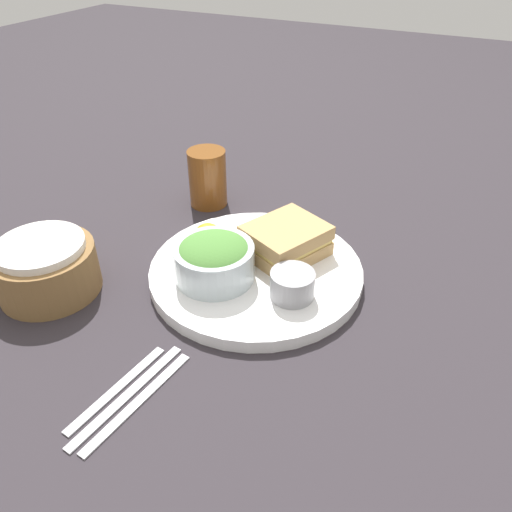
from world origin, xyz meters
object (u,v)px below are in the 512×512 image
Objects in this scene: plate at (256,272)px; dressing_cup at (292,285)px; salad_bowl at (214,258)px; bread_basket at (46,268)px; drink_glass at (208,178)px; fork at (138,401)px; spoon at (117,388)px; sandwich at (286,240)px; knife at (128,394)px.

dressing_cup reaches higher than plate.
plate is 2.77× the size of salad_bowl.
dressing_cup is 0.43× the size of bread_basket.
drink_glass is at bearing -12.98° from bread_basket.
bread_basket is (-0.13, 0.35, 0.00)m from dressing_cup.
fork is 1.11× the size of spoon.
dressing_cup is at bearing -117.69° from plate.
drink_glass is at bearing 47.57° from plate.
bread_basket is at bearing 126.54° from sandwich.
plate is 1.91× the size of fork.
salad_bowl is 0.25m from bread_basket.
spoon is at bearing 151.06° from dressing_cup.
dressing_cup reaches higher than knife.
drink_glass is (0.12, 0.22, 0.01)m from sandwich.
drink_glass is (0.22, 0.27, 0.01)m from dressing_cup.
salad_bowl is 0.27m from drink_glass.
salad_bowl reaches higher than sandwich.
dressing_cup is at bearing 165.52° from fork.
spoon is at bearing 166.34° from sandwich.
sandwich is at bearing 28.63° from dressing_cup.
plate is 2.21× the size of bread_basket.
sandwich is 0.99× the size of bread_basket.
sandwich is at bearing 173.42° from spoon.
drink_glass is at bearing 32.92° from salad_bowl.
knife is (-0.46, -0.16, -0.05)m from drink_glass.
plate is 0.07m from sandwich.
spoon is (-0.11, -0.22, -0.04)m from bread_basket.
sandwich is 1.24× the size of salad_bowl.
bread_basket reaches higher than sandwich.
sandwich is 0.85× the size of fork.
drink_glass reaches higher than sandwich.
dressing_cup is 0.27m from spoon.
salad_bowl is at bearing -175.08° from spoon.
sandwich reaches higher than dressing_cup.
fork is at bearing -114.51° from bread_basket.
plate is 1.82× the size of knife.
sandwich is 0.11m from dressing_cup.
fork is 0.95× the size of knife.
plate is at bearing 152.07° from sandwich.
fork is (-0.23, -0.03, -0.05)m from salad_bowl.
dressing_cup reaches higher than fork.
spoon is (0.00, 0.04, 0.00)m from fork.
drink_glass is 0.60× the size of knife.
bread_basket is at bearing 167.02° from drink_glass.
bread_basket is at bearing 121.95° from plate.
dressing_cup is at bearing 161.75° from knife.
spoon is (-0.28, 0.05, -0.01)m from plate.
salad_bowl is at bearing -166.22° from fork.
knife is (0.00, 0.02, 0.00)m from fork.
bread_basket is (-0.22, 0.30, -0.01)m from sandwich.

